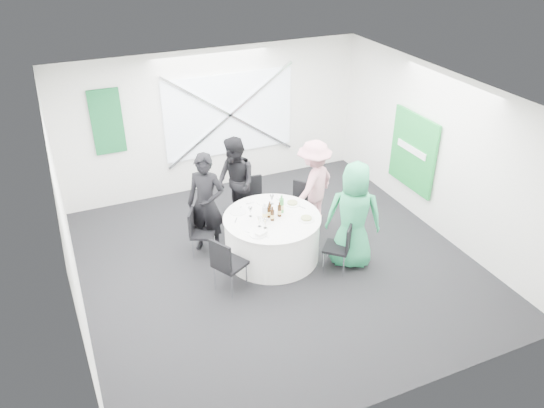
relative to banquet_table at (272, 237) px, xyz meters
name	(u,v)px	position (x,y,z in m)	size (l,w,h in m)	color
floor	(277,263)	(0.00, -0.20, -0.38)	(6.00, 6.00, 0.00)	black
ceiling	(278,96)	(0.00, -0.20, 2.42)	(6.00, 6.00, 0.00)	white
wall_back	(214,121)	(0.00, 2.80, 1.02)	(6.00, 6.00, 0.00)	white
wall_front	(395,310)	(0.00, -3.20, 1.02)	(6.00, 6.00, 0.00)	white
wall_left	(66,230)	(-3.00, -0.20, 1.02)	(6.00, 6.00, 0.00)	white
wall_right	(439,154)	(3.00, -0.20, 1.02)	(6.00, 6.00, 0.00)	white
window_panel	(229,114)	(0.30, 2.76, 1.12)	(2.60, 0.03, 1.60)	white
window_brace_a	(230,115)	(0.30, 2.72, 1.12)	(0.05, 0.05, 3.16)	silver
window_brace_b	(230,115)	(0.30, 2.72, 1.12)	(0.05, 0.05, 3.16)	silver
green_banner	(107,122)	(-2.00, 2.75, 1.32)	(0.55, 0.04, 1.20)	#125A30
green_sign	(413,152)	(2.94, 0.40, 0.82)	(0.05, 1.20, 1.40)	#1A9138
banquet_table	(272,237)	(0.00, 0.00, 0.00)	(1.56, 1.56, 0.76)	white
chair_back	(253,196)	(0.16, 1.21, 0.11)	(0.43, 0.44, 0.85)	black
chair_back_left	(198,230)	(-1.07, 0.56, 0.09)	(0.50, 0.50, 0.81)	black
chair_back_right	(300,202)	(0.84, 0.68, 0.11)	(0.54, 0.54, 0.84)	black
chair_front_right	(342,244)	(0.84, -0.77, 0.11)	(0.55, 0.54, 0.85)	black
chair_front_left	(226,262)	(-0.97, -0.54, 0.16)	(0.57, 0.57, 0.92)	black
person_man_back_left	(206,204)	(-0.88, 0.65, 0.48)	(0.63, 0.41, 1.73)	black
person_man_back	(235,183)	(-0.18, 1.20, 0.45)	(0.81, 0.44, 1.66)	black
person_woman_pink	(313,185)	(1.06, 0.62, 0.43)	(1.05, 0.49, 1.63)	pink
person_woman_green	(353,216)	(1.09, -0.65, 0.50)	(0.86, 0.56, 1.77)	#2A9C63
plate_back	(264,202)	(0.07, 0.49, 0.39)	(0.26, 0.26, 0.01)	white
plate_back_left	(238,212)	(-0.44, 0.36, 0.39)	(0.26, 0.26, 0.01)	white
plate_back_right	(292,203)	(0.48, 0.25, 0.40)	(0.26, 0.26, 0.04)	white
plate_front_right	(306,219)	(0.47, -0.28, 0.40)	(0.26, 0.26, 0.04)	white
plate_front_left	(258,234)	(-0.40, -0.38, 0.39)	(0.26, 0.26, 0.01)	white
napkin	(261,233)	(-0.36, -0.42, 0.42)	(0.16, 0.11, 0.04)	white
beer_bottle_a	(269,212)	(-0.05, 0.02, 0.47)	(0.06, 0.06, 0.25)	#361C09
beer_bottle_b	(270,210)	(-0.01, 0.07, 0.47)	(0.06, 0.06, 0.25)	#361C09
beer_bottle_c	(279,211)	(0.12, -0.02, 0.48)	(0.06, 0.06, 0.25)	#361C09
beer_bottle_d	(272,215)	(-0.03, -0.09, 0.47)	(0.06, 0.06, 0.24)	#361C09
green_water_bottle	(282,206)	(0.20, 0.08, 0.50)	(0.08, 0.08, 0.30)	green
clear_water_bottle	(265,214)	(-0.15, -0.05, 0.50)	(0.08, 0.08, 0.31)	silver
wine_glass_a	(260,219)	(-0.28, -0.17, 0.50)	(0.07, 0.07, 0.17)	white
wine_glass_b	(250,209)	(-0.30, 0.16, 0.50)	(0.07, 0.07, 0.17)	white
wine_glass_c	(272,197)	(0.17, 0.39, 0.50)	(0.07, 0.07, 0.17)	white
wine_glass_d	(265,221)	(-0.22, -0.25, 0.50)	(0.07, 0.07, 0.17)	white
fork_a	(302,207)	(0.57, 0.09, 0.38)	(0.01, 0.15, 0.01)	silver
knife_a	(280,200)	(0.35, 0.46, 0.38)	(0.01, 0.15, 0.01)	silver
fork_b	(268,199)	(0.17, 0.55, 0.38)	(0.01, 0.15, 0.01)	silver
knife_b	(250,203)	(-0.16, 0.55, 0.38)	(0.01, 0.15, 0.01)	silver
fork_c	(240,209)	(-0.37, 0.44, 0.38)	(0.01, 0.15, 0.01)	silver
knife_c	(236,220)	(-0.56, 0.13, 0.38)	(0.01, 0.15, 0.01)	silver
fork_d	(249,233)	(-0.51, -0.27, 0.38)	(0.01, 0.15, 0.01)	silver
knife_d	(265,237)	(-0.33, -0.47, 0.38)	(0.01, 0.15, 0.01)	silver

